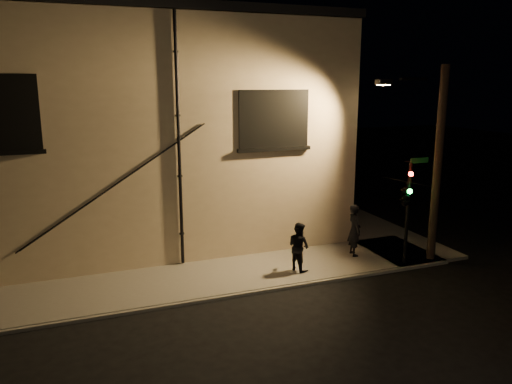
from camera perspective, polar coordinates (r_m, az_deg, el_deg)
name	(u,v)px	position (r m, az deg, el deg)	size (l,w,h in m)	color
ground	(262,292)	(15.53, 0.74, -11.35)	(90.00, 90.00, 0.00)	black
sidewalk	(250,243)	(19.74, -0.66, -5.82)	(21.00, 16.00, 0.12)	slate
building	(121,126)	(22.37, -15.20, 7.32)	(16.20, 12.23, 8.80)	beige
pedestrian_a	(354,230)	(18.31, 11.18, -4.27)	(0.69, 0.45, 1.88)	black
pedestrian_b	(299,246)	(16.67, 4.91, -6.22)	(0.79, 0.62, 1.63)	black
traffic_signal	(406,194)	(17.38, 16.76, -0.26)	(1.38, 2.17, 3.66)	black
streetlamp_pole	(434,160)	(18.11, 19.69, 3.47)	(2.02, 1.38, 6.83)	black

